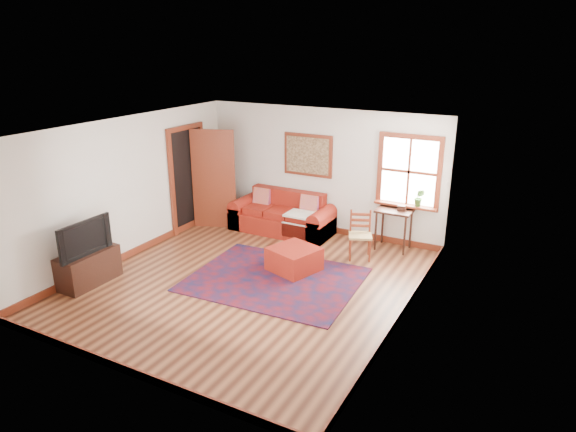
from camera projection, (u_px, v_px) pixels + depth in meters
The scene contains 13 objects.
ground at pixel (250, 282), 8.33m from camera, with size 5.50×5.50×0.00m, color #482113.
room_envelope at pixel (248, 184), 7.80m from camera, with size 5.04×5.54×2.52m.
window at pixel (410, 179), 9.36m from camera, with size 1.18×0.20×1.38m.
doorway at pixel (204, 178), 10.45m from camera, with size 0.89×1.08×2.14m.
framed_artwork at pixel (308, 155), 10.22m from camera, with size 1.05×0.07×0.85m.
persian_rug at pixel (275, 279), 8.40m from camera, with size 2.68×2.15×0.02m, color #570C14.
red_leather_sofa at pixel (283, 218), 10.49m from camera, with size 2.08×0.86×0.82m.
red_ottoman at pixel (294, 259), 8.68m from camera, with size 0.72×0.72×0.41m, color maroon.
side_table at pixel (394, 216), 9.46m from camera, with size 0.65×0.48×0.77m.
ladder_back_chair at pixel (360, 233), 9.15m from camera, with size 0.52×0.51×0.86m.
media_cabinet at pixel (89, 268), 8.22m from camera, with size 0.44×0.99×0.54m, color #321810.
television at pixel (81, 237), 7.96m from camera, with size 0.98×0.13×0.57m, color black.
candle_hurricane at pixel (107, 239), 8.41m from camera, with size 0.12×0.12×0.18m.
Camera 1 is at (4.10, -6.34, 3.72)m, focal length 32.00 mm.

